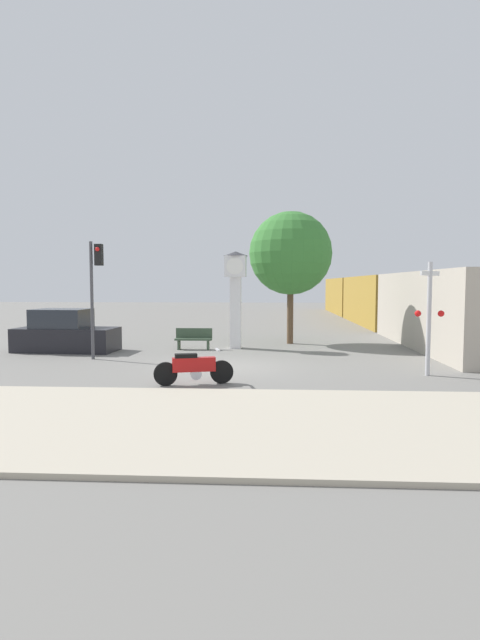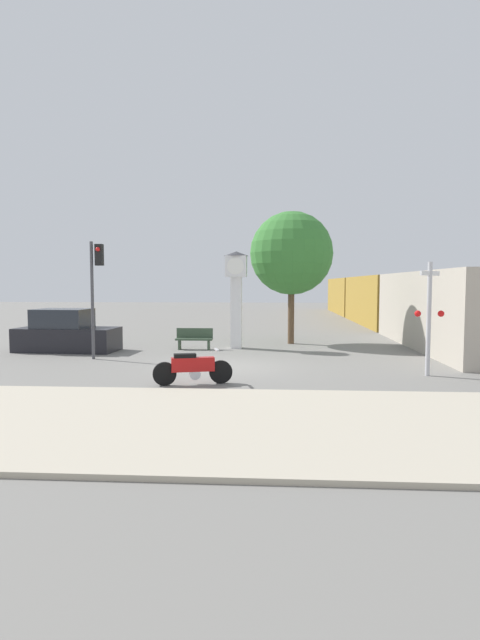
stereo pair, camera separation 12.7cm
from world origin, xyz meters
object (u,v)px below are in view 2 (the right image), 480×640
motorcycle (193,368)px  street_tree (291,253)px  traffic_light (96,279)px  freight_train (378,300)px  bench (194,338)px  parked_car (66,334)px  railroad_crossing_signal (429,314)px  clock_tower (236,284)px

motorcycle → street_tree: size_ratio=0.35×
traffic_light → freight_train: bearing=51.2°
bench → motorcycle: bearing=-81.4°
traffic_light → parked_car: (-2.10, 2.14, -2.30)m
bench → parked_car: size_ratio=0.37×
motorcycle → street_tree: street_tree is taller
motorcycle → parked_car: 9.32m
motorcycle → railroad_crossing_signal: railroad_crossing_signal is taller
motorcycle → freight_train: 24.27m
traffic_light → bench: traffic_light is taller
traffic_light → railroad_crossing_signal: bearing=-13.3°
motorcycle → clock_tower: clock_tower is taller
bench → parked_car: bearing=-170.1°
street_tree → parked_car: bearing=-161.0°
freight_train → parked_car: (-16.27, -15.51, -0.95)m
traffic_light → parked_car: 3.77m
parked_car → freight_train: bearing=47.2°
street_tree → parked_car: (-9.64, -3.32, -3.55)m
railroad_crossing_signal → parked_car: (-13.57, 4.85, -1.18)m
railroad_crossing_signal → street_tree: street_tree is taller
street_tree → parked_car: street_tree is taller
freight_train → traffic_light: bearing=-128.8°
bench → parked_car: 5.43m
bench → freight_train: bearing=53.1°
freight_train → traffic_light: 22.68m
traffic_light → parked_car: bearing=134.5°
motorcycle → railroad_crossing_signal: (7.07, 1.81, 1.45)m
clock_tower → street_tree: (2.49, 1.85, 1.45)m
freight_train → railroad_crossing_signal: bearing=-97.6°
railroad_crossing_signal → bench: railroad_crossing_signal is taller
parked_car → clock_tower: bearing=15.2°
street_tree → bench: bearing=-150.9°
motorcycle → street_tree: bearing=57.7°
freight_train → railroad_crossing_signal: (-2.70, -20.36, 0.23)m
freight_train → street_tree: bearing=-118.6°
railroad_crossing_signal → street_tree: 9.38m
street_tree → parked_car: 10.79m
street_tree → traffic_light: bearing=-144.1°
traffic_light → railroad_crossing_signal: (11.48, -2.72, -1.11)m
freight_train → clock_tower: bearing=-123.0°
motorcycle → clock_tower: (0.65, 8.14, 2.37)m
freight_train → railroad_crossing_signal: railroad_crossing_signal is taller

